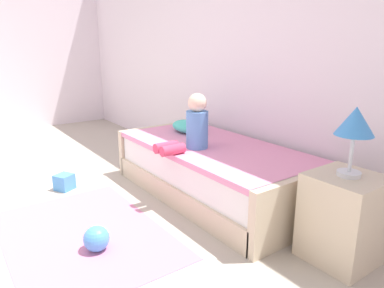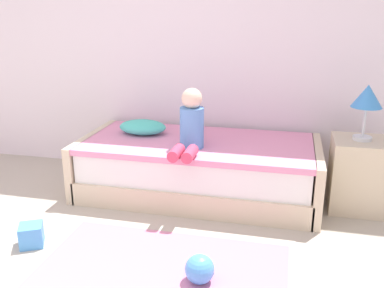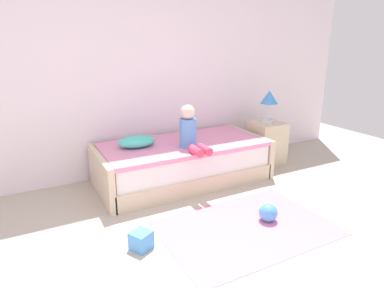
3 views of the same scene
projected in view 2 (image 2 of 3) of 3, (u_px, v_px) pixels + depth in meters
The scene contains 9 objects.
wall_rear at pixel (156, 26), 4.12m from camera, with size 7.20×0.10×2.90m, color white.
bed at pixel (198, 168), 3.81m from camera, with size 2.11×1.00×0.50m.
nightstand at pixel (357, 174), 3.52m from camera, with size 0.44×0.44×0.60m, color beige.
table_lamp at pixel (367, 99), 3.32m from camera, with size 0.24×0.24×0.45m.
child_figure at pixel (191, 125), 3.46m from camera, with size 0.20×0.51×0.50m.
pillow at pixel (143, 127), 3.92m from camera, with size 0.44×0.30×0.13m, color #4CCCBC.
toy_ball at pixel (200, 269), 2.59m from camera, with size 0.18×0.18×0.18m, color #4C99E5.
area_rug at pixel (158, 276), 2.67m from camera, with size 1.60×1.10×0.01m, color pink.
toy_block at pixel (31, 235), 3.01m from camera, with size 0.16×0.16×0.16m, color #4C99E5.
Camera 2 is at (1.32, -1.48, 1.62)m, focal length 39.64 mm.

